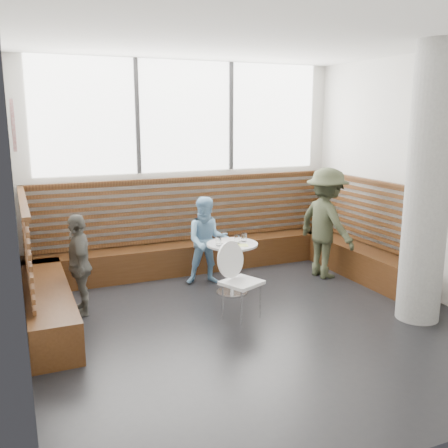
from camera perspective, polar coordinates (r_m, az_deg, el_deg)
name	(u,v)px	position (r m, az deg, el deg)	size (l,w,h in m)	color
room	(259,189)	(5.55, 4.07, 4.06)	(5.00, 5.00, 3.20)	silver
booth	(203,253)	(7.38, -2.37, -3.32)	(5.00, 2.50, 1.44)	#3B210E
concrete_column	(428,187)	(6.16, 22.28, 3.98)	(0.50, 0.50, 3.20)	gray
wall_art	(13,125)	(5.27, -22.96, 10.33)	(0.50, 0.50, 0.03)	white
cafe_table	(232,258)	(6.78, 0.94, -3.86)	(0.69, 0.69, 0.71)	silver
cafe_chair	(239,274)	(6.00, 1.75, -5.71)	(0.44, 0.43, 0.92)	white
adult_man	(326,223)	(7.58, 11.60, 0.10)	(1.07, 0.61, 1.65)	#393F2A
child_back	(207,241)	(7.15, -1.93, -1.94)	(0.62, 0.48, 1.27)	#7AADD5
child_left	(79,265)	(6.32, -16.22, -4.48)	(0.73, 0.30, 1.25)	#585750
plate_near	(223,242)	(6.76, -0.09, -2.07)	(0.19, 0.19, 0.01)	white
plate_far	(236,240)	(6.86, 1.36, -1.87)	(0.18, 0.18, 0.01)	white
glass_left	(219,241)	(6.59, -0.63, -1.99)	(0.08, 0.08, 0.12)	white
glass_mid	(237,239)	(6.71, 1.50, -1.75)	(0.07, 0.07, 0.11)	white
glass_right	(244,237)	(6.81, 2.29, -1.54)	(0.07, 0.07, 0.12)	white
menu_card	(240,245)	(6.62, 1.82, -2.45)	(0.22, 0.15, 0.00)	#A5C64C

